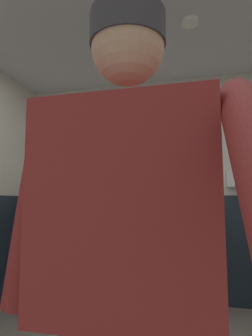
% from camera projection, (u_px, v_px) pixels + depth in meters
% --- Properties ---
extents(wall_back, '(3.88, 0.12, 2.54)m').
position_uv_depth(wall_back, '(158.00, 187.00, 3.48)').
color(wall_back, beige).
rests_on(wall_back, ground_plane).
extents(wainscot_band_back, '(3.28, 0.03, 1.16)m').
position_uv_depth(wainscot_band_back, '(157.00, 247.00, 3.32)').
color(wainscot_band_back, '#19232D').
rests_on(wainscot_band_back, ground_plane).
extents(downlight_far, '(0.14, 0.14, 0.03)m').
position_uv_depth(downlight_far, '(190.00, 22.00, 2.36)').
color(downlight_far, white).
extents(urinal_left, '(0.40, 0.34, 1.24)m').
position_uv_depth(urinal_left, '(67.00, 229.00, 3.47)').
color(urinal_left, white).
rests_on(urinal_left, ground_plane).
extents(urinal_middle, '(0.40, 0.34, 1.24)m').
position_uv_depth(urinal_middle, '(128.00, 230.00, 3.28)').
color(urinal_middle, white).
rests_on(urinal_middle, ground_plane).
extents(urinal_right, '(0.40, 0.34, 1.24)m').
position_uv_depth(urinal_right, '(197.00, 232.00, 3.10)').
color(urinal_right, white).
rests_on(urinal_right, ground_plane).
extents(privacy_divider_panel, '(0.04, 0.40, 0.90)m').
position_uv_depth(privacy_divider_panel, '(95.00, 214.00, 3.33)').
color(privacy_divider_panel, '#4C4C51').
extents(person, '(0.68, 0.60, 1.61)m').
position_uv_depth(person, '(127.00, 262.00, 0.74)').
color(person, '#2D3342').
rests_on(person, ground_plane).
extents(soap_dispenser, '(0.10, 0.07, 0.18)m').
position_uv_depth(soap_dispenser, '(231.00, 179.00, 3.18)').
color(soap_dispenser, silver).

